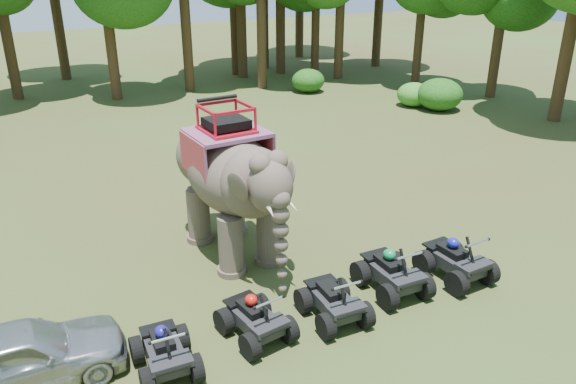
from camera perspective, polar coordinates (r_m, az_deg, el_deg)
name	(u,v)px	position (r m, az deg, el deg)	size (l,w,h in m)	color
ground	(311,280)	(14.02, 2.35, -8.88)	(110.00, 110.00, 0.00)	#47381E
elephant	(230,180)	(14.48, -5.87, 1.17)	(2.14, 4.86, 4.08)	brown
parked_car	(20,356)	(11.73, -25.61, -14.81)	(1.52, 3.77, 1.28)	#ADAFB3
atv_0	(164,346)	(11.24, -12.46, -15.04)	(1.13, 1.55, 1.15)	black
atv_1	(255,313)	(11.84, -3.35, -12.17)	(1.15, 1.58, 1.17)	black
atv_2	(334,295)	(12.38, 4.67, -10.43)	(1.17, 1.61, 1.19)	black
atv_3	(393,267)	(13.47, 10.57, -7.54)	(1.26, 1.73, 1.28)	black
atv_4	(457,255)	(14.35, 16.75, -6.17)	(1.26, 1.73, 1.28)	black
tree_0	(107,16)	(32.16, -17.87, 16.62)	(6.14, 6.14, 8.78)	#195114
tree_1	(185,11)	(33.31, -10.44, 17.67)	(6.29, 6.29, 8.99)	#195114
tree_2	(261,16)	(33.57, -2.74, 17.43)	(5.79, 5.79, 8.27)	#195114
tree_3	(340,6)	(36.48, 5.34, 18.28)	(6.21, 6.21, 8.87)	#195114
tree_4	(420,22)	(35.71, 13.29, 16.44)	(5.12, 5.12, 7.31)	#195114
tree_5	(500,24)	(33.32, 20.75, 15.71)	(5.55, 5.55, 7.93)	#195114
tree_6	(574,13)	(29.34, 27.04, 15.85)	(6.92, 6.92, 9.88)	#195114
tree_28	(3,15)	(34.24, -26.99, 15.75)	(6.25, 6.25, 8.93)	#195114
tree_29	(316,15)	(37.43, 2.83, 17.55)	(5.37, 5.37, 7.67)	#195114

